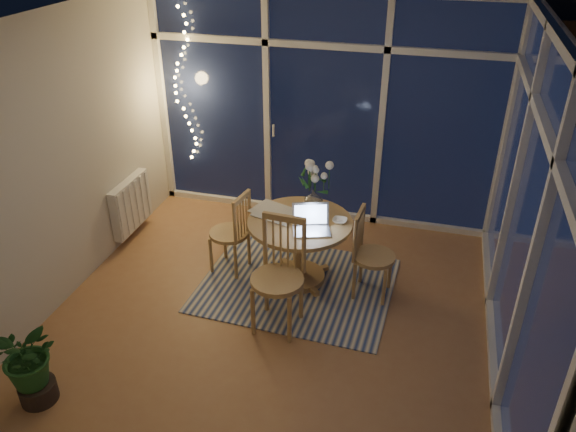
# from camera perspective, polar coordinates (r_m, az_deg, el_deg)

# --- Properties ---
(floor) EXTENTS (4.00, 4.00, 0.00)m
(floor) POSITION_cam_1_polar(r_m,az_deg,el_deg) (5.33, -1.31, -9.70)
(floor) COLOR #9A6743
(floor) RESTS_ON ground
(ceiling) EXTENTS (4.00, 4.00, 0.00)m
(ceiling) POSITION_cam_1_polar(r_m,az_deg,el_deg) (4.20, -1.74, 18.98)
(ceiling) COLOR white
(ceiling) RESTS_ON wall_back
(wall_back) EXTENTS (4.00, 0.04, 2.60)m
(wall_back) POSITION_cam_1_polar(r_m,az_deg,el_deg) (6.41, 3.71, 10.65)
(wall_back) COLOR beige
(wall_back) RESTS_ON floor
(wall_front) EXTENTS (4.00, 0.04, 2.60)m
(wall_front) POSITION_cam_1_polar(r_m,az_deg,el_deg) (3.08, -12.49, -13.42)
(wall_front) COLOR beige
(wall_front) RESTS_ON floor
(wall_left) EXTENTS (0.04, 4.00, 2.60)m
(wall_left) POSITION_cam_1_polar(r_m,az_deg,el_deg) (5.49, -22.02, 5.17)
(wall_left) COLOR beige
(wall_left) RESTS_ON floor
(wall_right) EXTENTS (0.04, 4.00, 2.60)m
(wall_right) POSITION_cam_1_polar(r_m,az_deg,el_deg) (4.53, 23.56, -0.33)
(wall_right) COLOR beige
(wall_right) RESTS_ON floor
(window_wall_back) EXTENTS (4.00, 0.10, 2.60)m
(window_wall_back) POSITION_cam_1_polar(r_m,az_deg,el_deg) (6.37, 3.64, 10.53)
(window_wall_back) COLOR silver
(window_wall_back) RESTS_ON floor
(window_wall_right) EXTENTS (0.10, 4.00, 2.60)m
(window_wall_right) POSITION_cam_1_polar(r_m,az_deg,el_deg) (4.52, 23.06, -0.27)
(window_wall_right) COLOR silver
(window_wall_right) RESTS_ON floor
(radiator) EXTENTS (0.10, 0.70, 0.58)m
(radiator) POSITION_cam_1_polar(r_m,az_deg,el_deg) (6.50, -15.67, 1.15)
(radiator) COLOR silver
(radiator) RESTS_ON wall_left
(fairy_lights) EXTENTS (0.24, 0.10, 1.85)m
(fairy_lights) POSITION_cam_1_polar(r_m,az_deg,el_deg) (6.75, -10.66, 13.18)
(fairy_lights) COLOR #FFCB66
(fairy_lights) RESTS_ON window_wall_back
(garden_patio) EXTENTS (12.00, 6.00, 0.10)m
(garden_patio) POSITION_cam_1_polar(r_m,az_deg,el_deg) (9.61, 10.20, 8.14)
(garden_patio) COLOR black
(garden_patio) RESTS_ON ground
(garden_fence) EXTENTS (11.00, 0.08, 1.80)m
(garden_fence) POSITION_cam_1_polar(r_m,az_deg,el_deg) (9.84, 8.05, 14.71)
(garden_fence) COLOR #382714
(garden_fence) RESTS_ON ground
(garden_shrubs) EXTENTS (0.90, 0.90, 0.90)m
(garden_shrubs) POSITION_cam_1_polar(r_m,az_deg,el_deg) (8.16, 0.05, 8.56)
(garden_shrubs) COLOR black
(garden_shrubs) RESTS_ON ground
(rug) EXTENTS (1.92, 1.56, 0.01)m
(rug) POSITION_cam_1_polar(r_m,az_deg,el_deg) (5.65, 0.89, -6.98)
(rug) COLOR beige
(rug) RESTS_ON floor
(dining_table) EXTENTS (1.05, 1.05, 0.69)m
(dining_table) POSITION_cam_1_polar(r_m,az_deg,el_deg) (5.54, 1.18, -3.57)
(dining_table) COLOR #AD7D4E
(dining_table) RESTS_ON floor
(chair_left) EXTENTS (0.48, 0.48, 0.90)m
(chair_left) POSITION_cam_1_polar(r_m,az_deg,el_deg) (5.68, -6.02, -1.56)
(chair_left) COLOR #AD7D4E
(chair_left) RESTS_ON floor
(chair_right) EXTENTS (0.45, 0.45, 0.91)m
(chair_right) POSITION_cam_1_polar(r_m,az_deg,el_deg) (5.34, 8.76, -3.90)
(chair_right) COLOR #AD7D4E
(chair_right) RESTS_ON floor
(chair_front) EXTENTS (0.52, 0.52, 1.06)m
(chair_front) POSITION_cam_1_polar(r_m,az_deg,el_deg) (4.85, -1.11, -6.28)
(chair_front) COLOR #AD7D4E
(chair_front) RESTS_ON floor
(laptop) EXTENTS (0.42, 0.39, 0.25)m
(laptop) POSITION_cam_1_polar(r_m,az_deg,el_deg) (5.12, 2.44, -0.40)
(laptop) COLOR silver
(laptop) RESTS_ON dining_table
(flower_vase) EXTENTS (0.21, 0.21, 0.21)m
(flower_vase) POSITION_cam_1_polar(r_m,az_deg,el_deg) (5.54, 2.61, 1.84)
(flower_vase) COLOR silver
(flower_vase) RESTS_ON dining_table
(bowl) EXTENTS (0.16, 0.16, 0.04)m
(bowl) POSITION_cam_1_polar(r_m,az_deg,el_deg) (5.34, 5.28, -0.46)
(bowl) COLOR white
(bowl) RESTS_ON dining_table
(newspapers) EXTENTS (0.50, 0.44, 0.01)m
(newspapers) POSITION_cam_1_polar(r_m,az_deg,el_deg) (5.50, -1.42, 0.43)
(newspapers) COLOR silver
(newspapers) RESTS_ON dining_table
(phone) EXTENTS (0.12, 0.09, 0.01)m
(phone) POSITION_cam_1_polar(r_m,az_deg,el_deg) (5.30, 2.30, -0.76)
(phone) COLOR black
(phone) RESTS_ON dining_table
(potted_plant) EXTENTS (0.67, 0.63, 0.76)m
(potted_plant) POSITION_cam_1_polar(r_m,az_deg,el_deg) (4.69, -24.76, -13.35)
(potted_plant) COLOR #1B4C20
(potted_plant) RESTS_ON floor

